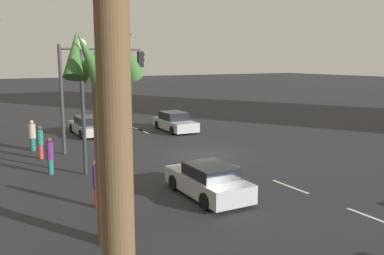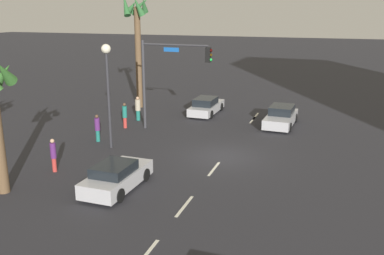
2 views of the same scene
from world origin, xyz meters
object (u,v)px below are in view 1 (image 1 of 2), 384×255
at_px(car_1, 208,181).
at_px(car_2, 88,126).
at_px(car_3, 175,122).
at_px(pedestrian_0, 40,141).
at_px(pedestrian_2, 97,182).
at_px(traffic_signal, 91,80).
at_px(streetlamp, 82,81).
at_px(pedestrian_3, 50,155).
at_px(palm_tree_2, 103,95).
at_px(pedestrian_1, 32,135).

xyz_separation_m(car_1, car_2, (15.81, 0.32, 0.00)).
relative_size(car_3, pedestrian_0, 2.56).
distance_m(car_1, car_2, 15.82).
bearing_deg(car_2, pedestrian_0, 144.32).
xyz_separation_m(car_1, pedestrian_2, (0.95, 4.18, 0.34)).
bearing_deg(car_1, traffic_signal, 8.62).
relative_size(streetlamp, pedestrian_3, 3.56).
distance_m(car_3, streetlamp, 13.21).
bearing_deg(streetlamp, car_1, -148.58).
distance_m(streetlamp, palm_tree_2, 7.67).
height_order(car_2, pedestrian_1, pedestrian_1).
bearing_deg(car_3, palm_tree_2, 146.47).
bearing_deg(car_2, pedestrian_2, 165.44).
height_order(pedestrian_3, palm_tree_2, palm_tree_2).
height_order(car_3, pedestrian_0, pedestrian_0).
bearing_deg(pedestrian_3, pedestrian_0, -2.69).
bearing_deg(pedestrian_1, car_2, -49.59).
bearing_deg(car_2, car_1, -178.83).
bearing_deg(pedestrian_3, palm_tree_2, 179.86).
relative_size(car_1, pedestrian_1, 2.29).
distance_m(streetlamp, pedestrian_3, 3.84).
xyz_separation_m(streetlamp, palm_tree_2, (-7.54, 1.44, -0.01)).
distance_m(pedestrian_1, pedestrian_2, 11.17).
height_order(car_2, pedestrian_2, pedestrian_2).
bearing_deg(palm_tree_2, car_3, -33.53).
xyz_separation_m(traffic_signal, streetlamp, (-4.72, 1.81, 0.18)).
distance_m(car_3, pedestrian_2, 16.60).
bearing_deg(pedestrian_1, pedestrian_0, -178.65).
bearing_deg(pedestrian_1, streetlamp, -168.79).
relative_size(car_3, pedestrian_1, 2.53).
height_order(traffic_signal, pedestrian_2, traffic_signal).
bearing_deg(traffic_signal, palm_tree_2, 165.15).
bearing_deg(car_1, pedestrian_3, 36.93).
height_order(car_1, pedestrian_2, pedestrian_2).
xyz_separation_m(traffic_signal, pedestrian_3, (-3.86, 3.23, -3.28)).
bearing_deg(palm_tree_2, pedestrian_2, -11.61).
bearing_deg(pedestrian_0, car_2, -35.68).
xyz_separation_m(traffic_signal, pedestrian_1, (1.90, 3.12, -3.26)).
xyz_separation_m(traffic_signal, palm_tree_2, (-12.26, 3.25, 0.17)).
relative_size(car_2, pedestrian_2, 2.60).
distance_m(traffic_signal, streetlamp, 5.06).
relative_size(car_2, traffic_signal, 0.75).
height_order(car_3, pedestrian_3, pedestrian_3).
xyz_separation_m(car_3, pedestrian_3, (-7.77, 10.69, 0.29)).
height_order(pedestrian_2, palm_tree_2, palm_tree_2).
height_order(car_2, pedestrian_0, pedestrian_0).
relative_size(car_2, palm_tree_2, 0.72).
xyz_separation_m(pedestrian_2, palm_tree_2, (-3.00, 0.62, 3.43)).
relative_size(car_2, pedestrian_0, 2.55).
height_order(car_2, traffic_signal, traffic_signal).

